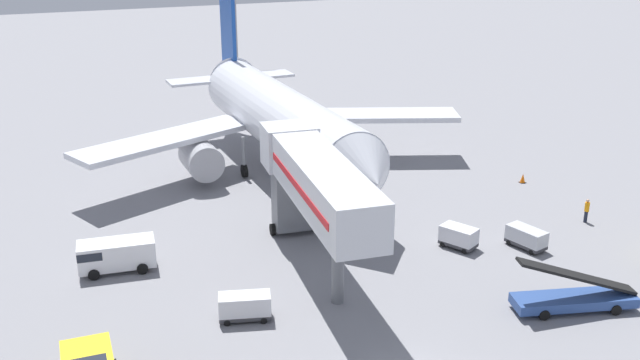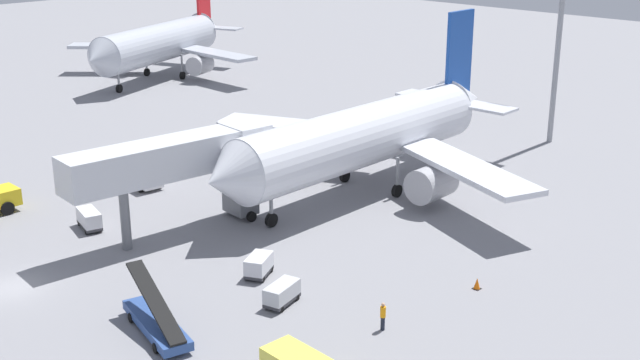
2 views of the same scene
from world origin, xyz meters
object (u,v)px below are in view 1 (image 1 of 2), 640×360
Objects in this scene: ground_crew_worker_foreground at (587,210)px; airplane_at_gate at (278,118)px; service_van_outer_left at (114,254)px; jet_bridge at (313,180)px; belt_loader_truck at (574,297)px; baggage_cart_rear_left at (459,236)px; safety_cone_alpha at (523,178)px; baggage_cart_mid_right at (245,306)px; baggage_cart_outer_right at (526,237)px.

airplane_at_gate is at bearing 133.33° from ground_crew_worker_foreground.
service_van_outer_left is (-15.09, -12.77, -3.77)m from airplane_at_gate.
belt_loader_truck is at bearing -43.47° from jet_bridge.
jet_bridge is 10.90m from baggage_cart_rear_left.
jet_bridge is 9.40× the size of ground_crew_worker_foreground.
baggage_cart_mid_right is at bearing -156.33° from safety_cone_alpha.
service_van_outer_left is at bearing 162.05° from jet_bridge.
service_van_outer_left is at bearing 166.40° from baggage_cart_rear_left.
baggage_cart_mid_right is at bearing -113.80° from airplane_at_gate.
ground_crew_worker_foreground reaches higher than safety_cone_alpha.
ground_crew_worker_foreground reaches higher than baggage_cart_mid_right.
airplane_at_gate is 19.37m from baggage_cart_rear_left.
airplane_at_gate is 45.86× the size of safety_cone_alpha.
baggage_cart_outer_right is (25.30, -6.87, -0.35)m from service_van_outer_left.
safety_cone_alpha is at bearing 83.94° from ground_crew_worker_foreground.
airplane_at_gate is 28.53m from belt_loader_truck.
airplane_at_gate is at bearing 105.80° from belt_loader_truck.
jet_bridge is 3.47× the size of service_van_outer_left.
service_van_outer_left is (-22.78, 14.39, 0.34)m from belt_loader_truck.
baggage_cart_rear_left is 10.63m from ground_crew_worker_foreground.
jet_bridge is at bearing 39.27° from baggage_cart_mid_right.
ground_crew_worker_foreground is (20.32, -1.27, -4.66)m from jet_bridge.
belt_loader_truck is at bearing -32.29° from service_van_outer_left.
belt_loader_truck is 7.94m from baggage_cart_outer_right.
baggage_cart_rear_left is at bearing -179.31° from ground_crew_worker_foreground.
baggage_cart_rear_left reaches higher than safety_cone_alpha.
safety_cone_alpha is (9.97, 17.74, -0.40)m from belt_loader_truck.
service_van_outer_left reaches higher than ground_crew_worker_foreground.
airplane_at_gate reaches higher than jet_bridge.
jet_bridge reaches higher than belt_loader_truck.
baggage_cart_outer_right is at bearing -62.52° from airplane_at_gate.
ground_crew_worker_foreground is at bearing -8.94° from service_van_outer_left.
jet_bridge reaches higher than ground_crew_worker_foreground.
safety_cone_alpha is at bearing 18.47° from jet_bridge.
jet_bridge is at bearing -102.13° from airplane_at_gate.
baggage_cart_rear_left is 4.42m from baggage_cart_outer_right.
ground_crew_worker_foreground is at bearing 7.63° from baggage_cart_mid_right.
belt_loader_truck is 2.35× the size of baggage_cart_mid_right.
baggage_cart_rear_left is (-1.54, 9.25, 0.03)m from belt_loader_truck.
baggage_cart_outer_right is at bearing -164.19° from ground_crew_worker_foreground.
ground_crew_worker_foreground is (16.77, -17.78, -3.95)m from airplane_at_gate.
baggage_cart_outer_right is 6.82m from ground_crew_worker_foreground.
safety_cone_alpha is at bearing -28.09° from airplane_at_gate.
airplane_at_gate is 2.10× the size of jet_bridge.
baggage_cart_rear_left is 0.94× the size of baggage_cart_outer_right.
belt_loader_truck is at bearing -74.20° from airplane_at_gate.
belt_loader_truck is 13.06m from ground_crew_worker_foreground.
baggage_cart_rear_left is at bearing 12.26° from baggage_cart_mid_right.
service_van_outer_left is (-11.54, 3.74, -4.47)m from jet_bridge.
jet_bridge is 20.89m from ground_crew_worker_foreground.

